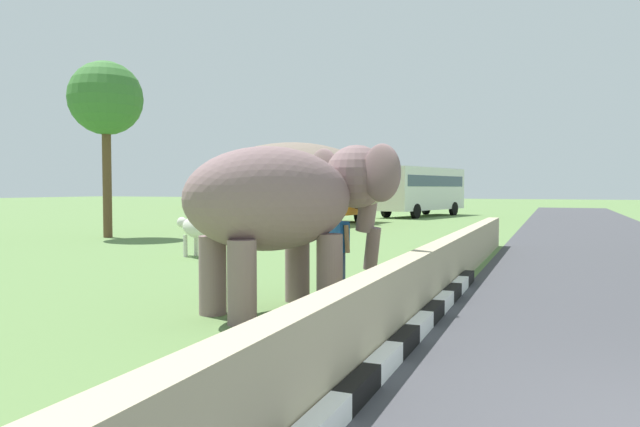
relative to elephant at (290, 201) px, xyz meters
The scene contains 10 objects.
striped_curb 4.99m from the elephant, 149.27° to the right, with size 16.20×0.20×0.24m.
barrier_parapet 3.00m from the elephant, 128.73° to the right, with size 28.00×0.36×1.00m, color tan.
elephant is the anchor object (origin of this frame).
person_handler 1.79m from the elephant, 10.85° to the right, with size 0.43×0.62×1.66m.
bus_orange 22.26m from the elephant, 21.08° to the left, with size 9.08×3.36×3.50m.
bus_white 32.96m from the elephant, ahead, with size 9.55×4.89×3.50m.
cow_near 7.81m from the elephant, 45.60° to the left, with size 1.15×1.90×1.23m.
cow_mid 22.91m from the elephant, 14.63° to the left, with size 1.44×1.78×1.23m.
tree_distant 16.74m from the elephant, 52.78° to the left, with size 2.99×2.99×7.20m.
hill_east 56.52m from the elephant, 24.70° to the left, with size 28.00×22.40×14.46m.
Camera 1 is at (-5.01, 1.54, 2.02)m, focal length 32.29 mm.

